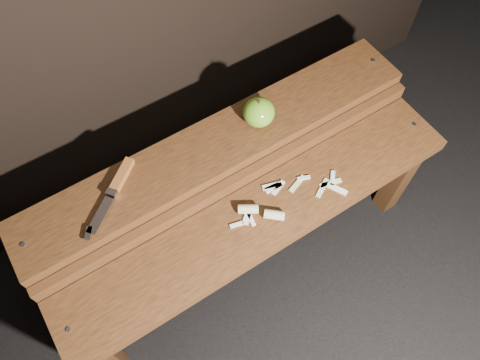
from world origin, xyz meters
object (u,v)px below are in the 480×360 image
bench_front_tier (263,228)px  bench_rear_tier (220,160)px  apple (259,112)px  knife (117,185)px

bench_front_tier → bench_rear_tier: bench_rear_tier is taller
bench_front_tier → bench_rear_tier: size_ratio=1.00×
bench_rear_tier → bench_front_tier: bearing=-90.0°
bench_front_tier → apple: 0.33m
bench_front_tier → knife: knife is taller
bench_front_tier → bench_rear_tier: bearing=90.0°
bench_front_tier → knife: 0.42m
knife → apple: bearing=-3.0°
bench_rear_tier → knife: knife is taller
bench_rear_tier → knife: (-0.30, 0.03, 0.10)m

